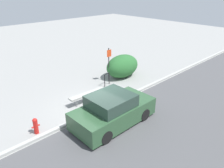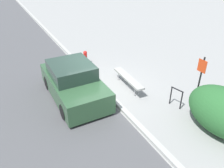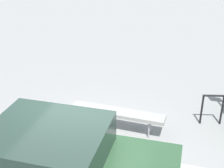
# 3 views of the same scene
# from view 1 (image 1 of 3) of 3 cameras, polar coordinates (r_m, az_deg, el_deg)

# --- Properties ---
(ground_plane) EXTENTS (60.00, 60.00, 0.00)m
(ground_plane) POSITION_cam_1_polar(r_m,az_deg,el_deg) (11.47, -4.14, -7.20)
(ground_plane) COLOR gray
(road_strip) EXTENTS (60.00, 10.00, 0.01)m
(road_strip) POSITION_cam_1_polar(r_m,az_deg,el_deg) (8.91, 18.91, -19.55)
(road_strip) COLOR #4C4C4F
(road_strip) RESTS_ON ground_plane
(curb) EXTENTS (60.00, 0.20, 0.13)m
(curb) POSITION_cam_1_polar(r_m,az_deg,el_deg) (11.43, -4.15, -6.92)
(curb) COLOR #A8A8A3
(curb) RESTS_ON ground_plane
(bench) EXTENTS (2.33, 0.51, 0.54)m
(bench) POSITION_cam_1_polar(r_m,az_deg,el_deg) (12.23, -6.24, -2.54)
(bench) COLOR #99999E
(bench) RESTS_ON ground_plane
(bike_rack) EXTENTS (0.55, 0.17, 0.83)m
(bike_rack) POSITION_cam_1_polar(r_m,az_deg,el_deg) (14.12, -1.33, 1.51)
(bike_rack) COLOR black
(bike_rack) RESTS_ON ground_plane
(sign_post) EXTENTS (0.36, 0.08, 2.30)m
(sign_post) POSITION_cam_1_polar(r_m,az_deg,el_deg) (14.46, -0.82, 5.82)
(sign_post) COLOR black
(sign_post) RESTS_ON ground_plane
(fire_hydrant) EXTENTS (0.36, 0.22, 0.77)m
(fire_hydrant) POSITION_cam_1_polar(r_m,az_deg,el_deg) (10.27, -19.34, -10.16)
(fire_hydrant) COLOR red
(fire_hydrant) RESTS_ON ground_plane
(shrub_hedge) EXTENTS (2.61, 1.69, 1.59)m
(shrub_hedge) POSITION_cam_1_polar(r_m,az_deg,el_deg) (15.42, 2.73, 4.69)
(shrub_hedge) COLOR #28602D
(shrub_hedge) RESTS_ON ground_plane
(parked_car_near) EXTENTS (4.03, 1.91, 1.52)m
(parked_car_near) POSITION_cam_1_polar(r_m,az_deg,el_deg) (10.22, 0.26, -6.95)
(parked_car_near) COLOR black
(parked_car_near) RESTS_ON ground_plane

